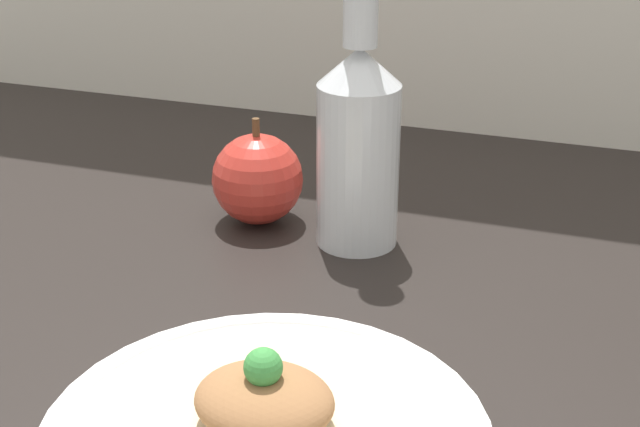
{
  "coord_description": "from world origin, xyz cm",
  "views": [
    {
      "loc": [
        20.64,
        -55.47,
        36.82
      ],
      "look_at": [
        0.6,
        1.75,
        9.67
      ],
      "focal_mm": 50.0,
      "sensor_mm": 36.0,
      "label": 1
    }
  ],
  "objects": [
    {
      "name": "apple",
      "position": [
        -11.72,
        18.49,
        4.47
      ],
      "size": [
        8.92,
        8.92,
        10.63
      ],
      "color": "red",
      "rests_on": "ground_plane"
    },
    {
      "name": "cider_bottle",
      "position": [
        -1.18,
        17.25,
        10.4
      ],
      "size": [
        7.57,
        7.57,
        27.63
      ],
      "color": "silver",
      "rests_on": "ground_plane"
    },
    {
      "name": "ground_plane",
      "position": [
        0.0,
        0.0,
        -2.0
      ],
      "size": [
        180.0,
        110.0,
        4.0
      ],
      "primitive_type": "cube",
      "color": "black"
    },
    {
      "name": "plated_food",
      "position": [
        2.37,
        -13.75,
        3.18
      ],
      "size": [
        18.73,
        18.73,
        5.86
      ],
      "color": "beige",
      "rests_on": "plate"
    }
  ]
}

